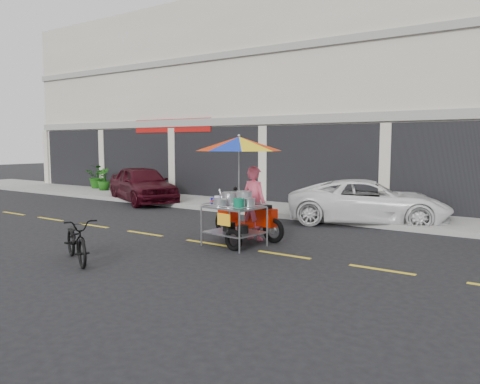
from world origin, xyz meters
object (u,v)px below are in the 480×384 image
Objects in this scene: maroon_sedan at (142,184)px; food_vendor_rig at (243,175)px; white_pickup at (368,202)px; near_bicycle at (77,240)px.

maroon_sedan is 1.68× the size of food_vendor_rig.
food_vendor_rig is at bearing 141.17° from white_pickup.
maroon_sedan is 0.93× the size of white_pickup.
white_pickup is (8.72, 0.34, -0.09)m from maroon_sedan.
white_pickup is 8.06m from near_bicycle.
white_pickup is at bearing 3.19° from near_bicycle.
food_vendor_rig reaches higher than maroon_sedan.
near_bicycle is at bearing -110.41° from food_vendor_rig.
white_pickup is at bearing 78.45° from food_vendor_rig.
near_bicycle is at bearing -117.04° from maroon_sedan.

